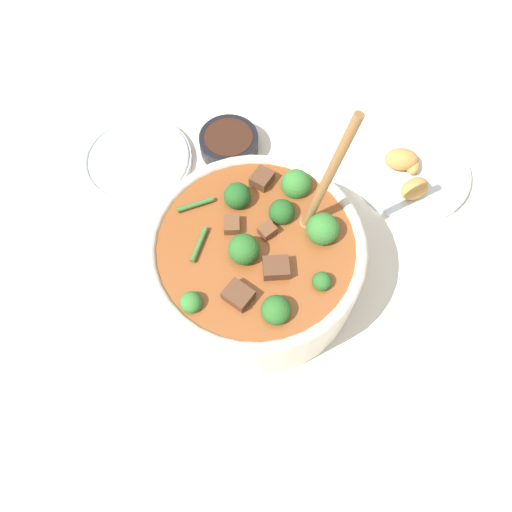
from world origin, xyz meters
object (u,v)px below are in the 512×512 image
object	(u,v)px
condiment_bowl	(229,143)
food_plate	(410,172)
stew_bowl	(257,258)
empty_plate	(137,160)

from	to	relation	value
condiment_bowl	food_plate	xyz separation A→B (m)	(-0.13, -0.28, -0.01)
stew_bowl	empty_plate	bearing A→B (deg)	28.99
empty_plate	food_plate	xyz separation A→B (m)	(-0.14, -0.44, 0.00)
stew_bowl	condiment_bowl	bearing A→B (deg)	-3.57
empty_plate	food_plate	bearing A→B (deg)	-107.80
stew_bowl	empty_plate	world-z (taller)	stew_bowl
empty_plate	food_plate	distance (m)	0.46
condiment_bowl	empty_plate	size ratio (longest dim) A/B	0.54
stew_bowl	food_plate	size ratio (longest dim) A/B	1.52
empty_plate	food_plate	world-z (taller)	food_plate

